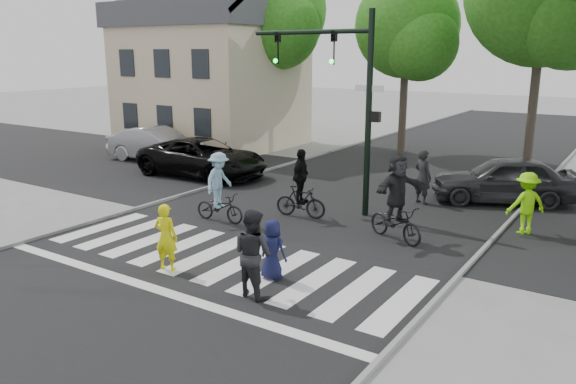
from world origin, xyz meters
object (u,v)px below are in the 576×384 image
object	(u,v)px
cyclist_mid	(301,190)
car_suv	(203,158)
traffic_signal	(343,84)
car_silver	(157,144)
cyclist_left	(219,192)
car_grey	(504,180)
pedestrian_adult	(253,253)
cyclist_right	(397,203)
pedestrian_woman	(166,237)
pedestrian_child	(272,250)

from	to	relation	value
cyclist_mid	car_suv	distance (m)	6.85
traffic_signal	car_silver	distance (m)	11.64
car_silver	cyclist_left	bearing A→B (deg)	-129.59
car_grey	car_silver	bearing A→B (deg)	-110.08
pedestrian_adult	cyclist_right	bearing A→B (deg)	-93.77
pedestrian_woman	pedestrian_child	bearing A→B (deg)	-171.76
traffic_signal	pedestrian_woman	xyz separation A→B (m)	(-0.99, -6.46, -3.12)
pedestrian_woman	car_silver	world-z (taller)	pedestrian_woman
cyclist_left	traffic_signal	bearing A→B (deg)	49.99
pedestrian_child	car_suv	xyz separation A→B (m)	(-8.29, 7.06, 0.08)
cyclist_right	car_suv	world-z (taller)	cyclist_right
car_suv	cyclist_mid	bearing A→B (deg)	-114.88
pedestrian_child	cyclist_mid	size ratio (longest dim) A/B	0.65
traffic_signal	car_silver	size ratio (longest dim) A/B	1.29
cyclist_mid	car_silver	distance (m)	10.92
traffic_signal	cyclist_right	distance (m)	4.17
cyclist_left	car_grey	size ratio (longest dim) A/B	0.45
pedestrian_child	car_grey	size ratio (longest dim) A/B	0.30
cyclist_mid	traffic_signal	bearing A→B (deg)	60.32
car_suv	car_grey	world-z (taller)	car_grey
pedestrian_woman	car_silver	xyz separation A→B (m)	(-9.88, 9.20, -0.01)
cyclist_right	traffic_signal	bearing A→B (deg)	146.43
pedestrian_woman	car_grey	bearing A→B (deg)	-128.51
traffic_signal	car_suv	distance (m)	7.81
cyclist_right	car_suv	bearing A→B (deg)	161.61
traffic_signal	cyclist_left	size ratio (longest dim) A/B	2.93
pedestrian_child	car_silver	distance (m)	14.74
pedestrian_adult	car_grey	size ratio (longest dim) A/B	0.40
pedestrian_woman	car_suv	bearing A→B (deg)	-65.87
pedestrian_child	cyclist_right	xyz separation A→B (m)	(1.22, 3.90, 0.35)
pedestrian_adult	car_silver	distance (m)	15.43
traffic_signal	pedestrian_child	xyz separation A→B (m)	(1.30, -5.57, -3.23)
pedestrian_child	cyclist_mid	xyz separation A→B (m)	(-2.00, 4.34, 0.18)
pedestrian_child	car_silver	world-z (taller)	car_silver
pedestrian_child	cyclist_mid	distance (m)	4.78
cyclist_right	car_suv	distance (m)	10.03
cyclist_mid	car_suv	bearing A→B (deg)	156.63
car_suv	cyclist_right	bearing A→B (deg)	-109.90
pedestrian_child	car_suv	world-z (taller)	car_suv
car_silver	cyclist_right	bearing A→B (deg)	-114.08
cyclist_left	cyclist_mid	world-z (taller)	cyclist_mid
pedestrian_adult	car_silver	xyz separation A→B (m)	(-12.35, 9.24, -0.14)
pedestrian_adult	car_grey	world-z (taller)	pedestrian_adult
traffic_signal	pedestrian_woman	size ratio (longest dim) A/B	3.86
pedestrian_child	cyclist_left	distance (m)	4.59
pedestrian_child	cyclist_right	distance (m)	4.10
traffic_signal	car_grey	bearing A→B (deg)	44.32
cyclist_right	cyclist_left	bearing A→B (deg)	-166.09
cyclist_left	car_suv	distance (m)	6.33
car_grey	pedestrian_adult	bearing A→B (deg)	-37.79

